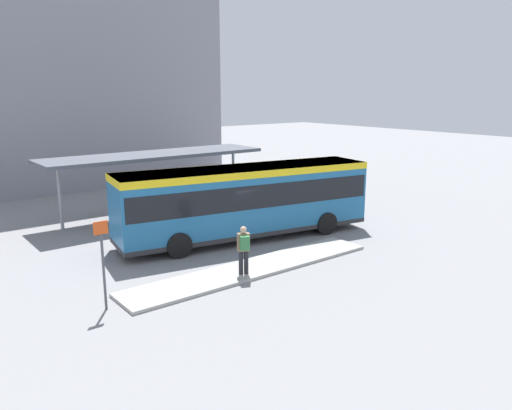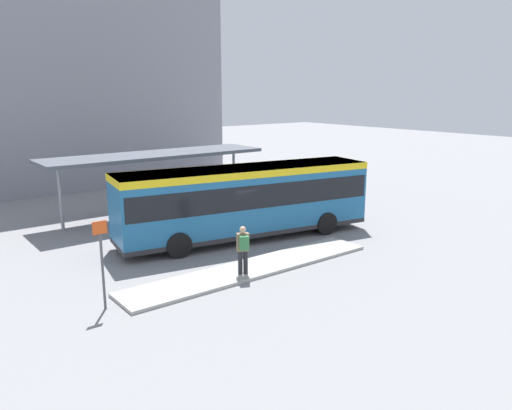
{
  "view_description": "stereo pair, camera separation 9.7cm",
  "coord_description": "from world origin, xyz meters",
  "px_view_note": "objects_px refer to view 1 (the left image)",
  "views": [
    {
      "loc": [
        -13.03,
        -17.47,
        6.58
      ],
      "look_at": [
        0.58,
        0.0,
        1.47
      ],
      "focal_mm": 35.0,
      "sensor_mm": 36.0,
      "label": 1
    },
    {
      "loc": [
        -12.95,
        -17.53,
        6.58
      ],
      "look_at": [
        0.58,
        0.0,
        1.47
      ],
      "focal_mm": 35.0,
      "sensor_mm": 36.0,
      "label": 2
    }
  ],
  "objects_px": {
    "pedestrian_waiting": "(244,247)",
    "bicycle_yellow": "(315,191)",
    "bicycle_black": "(324,192)",
    "platform_sign": "(103,261)",
    "city_bus": "(246,197)",
    "bicycle_green": "(331,195)",
    "bicycle_red": "(341,198)"
  },
  "relations": [
    {
      "from": "city_bus",
      "to": "bicycle_yellow",
      "type": "height_order",
      "value": "city_bus"
    },
    {
      "from": "city_bus",
      "to": "bicycle_red",
      "type": "height_order",
      "value": "city_bus"
    },
    {
      "from": "pedestrian_waiting",
      "to": "bicycle_red",
      "type": "relative_size",
      "value": 1.16
    },
    {
      "from": "pedestrian_waiting",
      "to": "platform_sign",
      "type": "height_order",
      "value": "platform_sign"
    },
    {
      "from": "bicycle_green",
      "to": "platform_sign",
      "type": "distance_m",
      "value": 17.96
    },
    {
      "from": "bicycle_red",
      "to": "platform_sign",
      "type": "xyz_separation_m",
      "value": [
        -16.72,
        -5.71,
        1.23
      ]
    },
    {
      "from": "bicycle_black",
      "to": "bicycle_yellow",
      "type": "xyz_separation_m",
      "value": [
        -0.0,
        0.79,
        -0.02
      ]
    },
    {
      "from": "bicycle_yellow",
      "to": "platform_sign",
      "type": "height_order",
      "value": "platform_sign"
    },
    {
      "from": "city_bus",
      "to": "platform_sign",
      "type": "bearing_deg",
      "value": -146.74
    },
    {
      "from": "bicycle_red",
      "to": "bicycle_yellow",
      "type": "bearing_deg",
      "value": -1.91
    },
    {
      "from": "bicycle_red",
      "to": "platform_sign",
      "type": "bearing_deg",
      "value": 111.18
    },
    {
      "from": "bicycle_green",
      "to": "pedestrian_waiting",
      "type": "bearing_deg",
      "value": 111.85
    },
    {
      "from": "bicycle_green",
      "to": "city_bus",
      "type": "bearing_deg",
      "value": 100.72
    },
    {
      "from": "bicycle_black",
      "to": "bicycle_yellow",
      "type": "relative_size",
      "value": 1.07
    },
    {
      "from": "city_bus",
      "to": "bicycle_red",
      "type": "xyz_separation_m",
      "value": [
        8.79,
        2.31,
        -1.57
      ]
    },
    {
      "from": "bicycle_green",
      "to": "bicycle_black",
      "type": "distance_m",
      "value": 0.81
    },
    {
      "from": "city_bus",
      "to": "pedestrian_waiting",
      "type": "distance_m",
      "value": 4.92
    },
    {
      "from": "bicycle_green",
      "to": "bicycle_black",
      "type": "bearing_deg",
      "value": -22.62
    },
    {
      "from": "pedestrian_waiting",
      "to": "bicycle_green",
      "type": "relative_size",
      "value": 1.04
    },
    {
      "from": "bicycle_red",
      "to": "bicycle_black",
      "type": "bearing_deg",
      "value": -4.19
    },
    {
      "from": "bicycle_yellow",
      "to": "bicycle_red",
      "type": "bearing_deg",
      "value": 176.7
    },
    {
      "from": "city_bus",
      "to": "bicycle_green",
      "type": "distance_m",
      "value": 9.43
    },
    {
      "from": "bicycle_green",
      "to": "platform_sign",
      "type": "height_order",
      "value": "platform_sign"
    },
    {
      "from": "bicycle_yellow",
      "to": "platform_sign",
      "type": "bearing_deg",
      "value": 116.5
    },
    {
      "from": "city_bus",
      "to": "bicycle_black",
      "type": "bearing_deg",
      "value": 33.42
    },
    {
      "from": "pedestrian_waiting",
      "to": "platform_sign",
      "type": "xyz_separation_m",
      "value": [
        -4.95,
        0.44,
        0.42
      ]
    },
    {
      "from": "bicycle_black",
      "to": "pedestrian_waiting",
      "type": "bearing_deg",
      "value": -60.12
    },
    {
      "from": "pedestrian_waiting",
      "to": "bicycle_yellow",
      "type": "xyz_separation_m",
      "value": [
        11.94,
        8.52,
        -0.79
      ]
    },
    {
      "from": "bicycle_black",
      "to": "city_bus",
      "type": "bearing_deg",
      "value": -69.6
    },
    {
      "from": "city_bus",
      "to": "bicycle_green",
      "type": "relative_size",
      "value": 7.0
    },
    {
      "from": "bicycle_green",
      "to": "bicycle_black",
      "type": "xyz_separation_m",
      "value": [
        0.2,
        0.79,
        -0.0
      ]
    },
    {
      "from": "bicycle_red",
      "to": "bicycle_yellow",
      "type": "relative_size",
      "value": 0.95
    }
  ]
}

